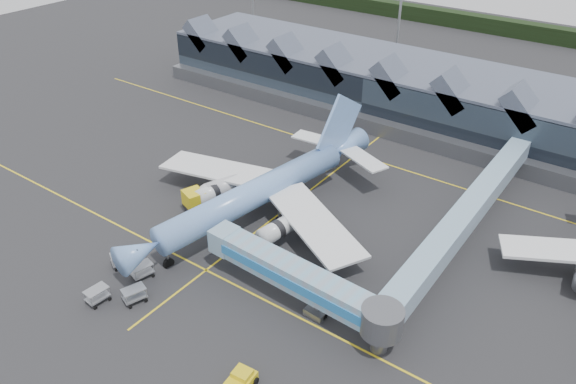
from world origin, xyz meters
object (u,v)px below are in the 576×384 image
Objects in this scene: main_airliner at (263,190)px; jet_bridge at (309,284)px; pushback_tug at (240,382)px; fuel_truck at (221,190)px.

jet_bridge is at bearing -28.21° from main_airliner.
fuel_truck is at bearing 128.61° from pushback_tug.
fuel_truck is 2.75× the size of pushback_tug.
main_airliner is 3.83× the size of fuel_truck.
main_airliner is 1.71× the size of jet_bridge.
main_airliner reaches higher than fuel_truck.
jet_bridge reaches higher than fuel_truck.
main_airliner is at bearing 117.74° from pushback_tug.
pushback_tug is (15.90, -24.09, -3.23)m from main_airliner.
pushback_tug is at bearing -47.28° from main_airliner.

